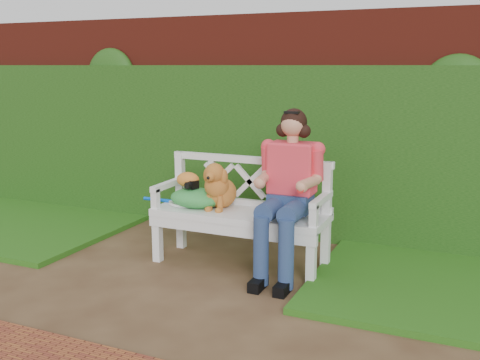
% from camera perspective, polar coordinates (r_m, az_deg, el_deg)
% --- Properties ---
extents(ground, '(60.00, 60.00, 0.00)m').
position_cam_1_polar(ground, '(4.54, -8.58, -10.53)').
color(ground, '#452D1B').
extents(brick_wall, '(10.00, 0.30, 2.20)m').
position_cam_1_polar(brick_wall, '(5.93, 0.96, 5.77)').
color(brick_wall, maroon).
rests_on(brick_wall, ground).
extents(ivy_hedge, '(10.00, 0.18, 1.70)m').
position_cam_1_polar(ivy_hedge, '(5.76, 0.10, 3.10)').
color(ivy_hedge, '#2F5F1B').
rests_on(ivy_hedge, ground).
extents(grass_left, '(2.60, 2.00, 0.05)m').
position_cam_1_polar(grass_left, '(6.67, -22.08, -3.84)').
color(grass_left, '#245317').
rests_on(grass_left, ground).
extents(garden_bench, '(1.61, 0.68, 0.48)m').
position_cam_1_polar(garden_bench, '(4.86, 0.00, -5.90)').
color(garden_bench, white).
rests_on(garden_bench, ground).
extents(seated_woman, '(0.70, 0.84, 1.32)m').
position_cam_1_polar(seated_woman, '(4.57, 5.09, -1.61)').
color(seated_woman, '#E2304A').
rests_on(seated_woman, ground).
extents(dog, '(0.36, 0.43, 0.42)m').
position_cam_1_polar(dog, '(4.84, -2.07, -0.48)').
color(dog, tan).
rests_on(dog, garden_bench).
extents(tennis_racket, '(0.69, 0.42, 0.03)m').
position_cam_1_polar(tennis_racket, '(5.04, -5.74, -2.30)').
color(tennis_racket, silver).
rests_on(tennis_racket, garden_bench).
extents(green_bag, '(0.56, 0.48, 0.17)m').
position_cam_1_polar(green_bag, '(4.94, -4.42, -1.77)').
color(green_bag, '#2D951A').
rests_on(green_bag, garden_bench).
extents(camera_item, '(0.13, 0.11, 0.07)m').
position_cam_1_polar(camera_item, '(4.92, -4.92, -0.43)').
color(camera_item, black).
rests_on(camera_item, green_bag).
extents(baseball_glove, '(0.25, 0.21, 0.13)m').
position_cam_1_polar(baseball_glove, '(4.96, -5.32, 0.04)').
color(baseball_glove, orange).
rests_on(baseball_glove, green_bag).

